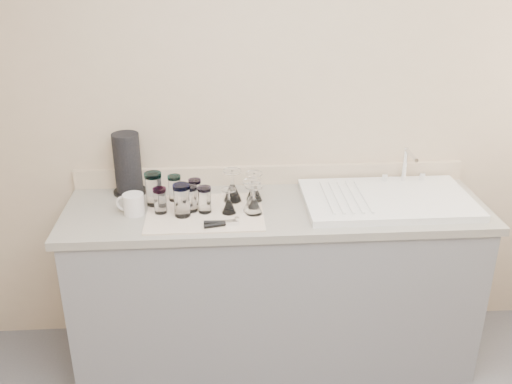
{
  "coord_description": "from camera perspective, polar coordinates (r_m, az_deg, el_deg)",
  "views": [
    {
      "loc": [
        -0.27,
        -1.31,
        2.09
      ],
      "look_at": [
        -0.1,
        1.15,
        1.0
      ],
      "focal_mm": 40.0,
      "sensor_mm": 36.0,
      "label": 1
    }
  ],
  "objects": [
    {
      "name": "room_envelope",
      "position": [
        1.44,
        7.19,
        1.88
      ],
      "size": [
        3.54,
        3.5,
        2.52
      ],
      "color": "#56575C",
      "rests_on": "ground"
    },
    {
      "name": "tumbler_blue",
      "position": [
        2.66,
        -7.42,
        -0.8
      ],
      "size": [
        0.08,
        0.08,
        0.16
      ],
      "color": "white",
      "rests_on": "dish_towel"
    },
    {
      "name": "tumbler_cyan",
      "position": [
        2.84,
        -8.13,
        0.42
      ],
      "size": [
        0.06,
        0.06,
        0.13
      ],
      "color": "white",
      "rests_on": "dish_towel"
    },
    {
      "name": "goblet_extra",
      "position": [
        2.68,
        -0.2,
        -1.21
      ],
      "size": [
        0.08,
        0.08,
        0.14
      ],
      "color": "white",
      "rests_on": "dish_towel"
    },
    {
      "name": "goblet_front_left",
      "position": [
        2.69,
        -2.73,
        -1.28
      ],
      "size": [
        0.07,
        0.07,
        0.12
      ],
      "color": "white",
      "rests_on": "dish_towel"
    },
    {
      "name": "goblet_back_right",
      "position": [
        2.81,
        -0.19,
        0.11
      ],
      "size": [
        0.08,
        0.08,
        0.14
      ],
      "color": "white",
      "rests_on": "dish_towel"
    },
    {
      "name": "can_opener",
      "position": [
        2.59,
        -3.47,
        -3.15
      ],
      "size": [
        0.16,
        0.06,
        0.02
      ],
      "color": "silver",
      "rests_on": "dish_towel"
    },
    {
      "name": "counter_unit",
      "position": [
        3.01,
        1.92,
        -9.16
      ],
      "size": [
        2.06,
        0.62,
        0.9
      ],
      "color": "slate",
      "rests_on": "ground"
    },
    {
      "name": "tumbler_magenta",
      "position": [
        2.72,
        -9.56,
        -0.83
      ],
      "size": [
        0.06,
        0.06,
        0.12
      ],
      "color": "white",
      "rests_on": "dish_towel"
    },
    {
      "name": "tumbler_purple",
      "position": [
        2.79,
        -6.12,
        0.07
      ],
      "size": [
        0.06,
        0.06,
        0.12
      ],
      "color": "white",
      "rests_on": "dish_towel"
    },
    {
      "name": "tumbler_extra",
      "position": [
        2.71,
        -6.54,
        -0.64
      ],
      "size": [
        0.06,
        0.06,
        0.13
      ],
      "color": "white",
      "rests_on": "dish_towel"
    },
    {
      "name": "goblet_back_left",
      "position": [
        2.81,
        -2.37,
        0.17
      ],
      "size": [
        0.09,
        0.09,
        0.16
      ],
      "color": "white",
      "rests_on": "dish_towel"
    },
    {
      "name": "dish_towel",
      "position": [
        2.72,
        -5.12,
        -2.05
      ],
      "size": [
        0.55,
        0.42,
        0.01
      ],
      "primitive_type": "cube",
      "color": "white",
      "rests_on": "counter_unit"
    },
    {
      "name": "paper_towel_roll",
      "position": [
        2.95,
        -12.71,
        2.7
      ],
      "size": [
        0.17,
        0.17,
        0.32
      ],
      "color": "black",
      "rests_on": "counter_unit"
    },
    {
      "name": "sink_unit",
      "position": [
        2.89,
        13.01,
        -0.69
      ],
      "size": [
        0.82,
        0.5,
        0.22
      ],
      "color": "white",
      "rests_on": "counter_unit"
    },
    {
      "name": "tumbler_teal",
      "position": [
        2.8,
        -10.19,
        0.33
      ],
      "size": [
        0.08,
        0.08,
        0.16
      ],
      "color": "white",
      "rests_on": "dish_towel"
    },
    {
      "name": "white_mug",
      "position": [
        2.75,
        -12.2,
        -1.19
      ],
      "size": [
        0.15,
        0.12,
        0.1
      ],
      "color": "silver",
      "rests_on": "counter_unit"
    },
    {
      "name": "tumbler_lavender",
      "position": [
        2.69,
        -5.17,
        -0.76
      ],
      "size": [
        0.06,
        0.06,
        0.13
      ],
      "color": "white",
      "rests_on": "dish_towel"
    },
    {
      "name": "goblet_front_right",
      "position": [
        2.7,
        -0.41,
        -0.88
      ],
      "size": [
        0.08,
        0.08,
        0.15
      ],
      "color": "white",
      "rests_on": "dish_towel"
    }
  ]
}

